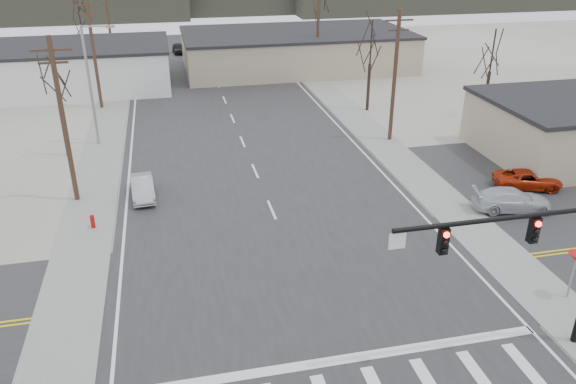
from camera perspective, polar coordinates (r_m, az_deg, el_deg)
name	(u,v)px	position (r m, az deg, el deg)	size (l,w,h in m)	color
ground	(304,286)	(26.85, 1.65, -9.52)	(140.00, 140.00, 0.00)	beige
main_road	(253,166)	(39.81, -3.60, 2.67)	(18.00, 110.00, 0.05)	#272729
cross_road	(304,286)	(26.84, 1.65, -9.49)	(90.00, 10.00, 0.04)	#272729
sidewalk_left	(102,152)	(44.36, -18.34, 3.83)	(3.00, 90.00, 0.06)	gray
sidewalk_right	(370,132)	(46.93, 8.33, 6.04)	(3.00, 90.00, 0.06)	gray
traffic_signal_mast	(556,249)	(22.87, 25.54, -5.21)	(8.95, 0.43, 7.20)	black
fire_hydrant	(93,221)	(33.22, -19.23, -2.82)	(0.24, 0.24, 0.87)	#A50C0C
yield_sign	(576,259)	(28.00, 27.25, -6.08)	(0.80, 0.80, 2.35)	gray
building_left_far	(59,67)	(63.57, -22.22, 11.65)	(22.30, 12.30, 4.50)	silver
building_right_far	(296,50)	(68.43, 0.83, 14.25)	(26.30, 14.30, 4.30)	tan
upole_left_b	(63,119)	(35.33, -21.87, 6.87)	(2.20, 0.30, 10.00)	#442E1F
upole_left_c	(94,51)	(54.60, -19.14, 13.34)	(2.20, 0.30, 10.00)	#442E1F
upole_left_d	(108,19)	(74.26, -17.79, 16.40)	(2.20, 0.30, 10.00)	#442E1F
upole_right_a	(395,75)	(44.03, 10.79, 11.64)	(2.20, 0.30, 10.00)	#442E1F
upole_right_b	(318,28)	(64.44, 3.05, 16.30)	(2.20, 0.30, 10.00)	#442E1F
streetlight_main	(92,79)	(44.83, -19.30, 10.74)	(2.40, 0.25, 9.00)	gray
tree_left_near	(56,86)	(43.19, -22.49, 9.92)	(3.30, 3.30, 7.35)	black
tree_right_mid	(371,45)	(51.51, 8.44, 14.57)	(3.74, 3.74, 8.33)	black
tree_left_far	(80,18)	(68.45, -20.40, 16.27)	(3.96, 3.96, 8.82)	black
tree_right_far	(320,9)	(76.76, 3.22, 18.03)	(3.52, 3.52, 7.84)	black
tree_lot	(493,53)	(52.25, 20.06, 13.11)	(3.52, 3.52, 7.84)	black
sedan_crossing	(142,188)	(36.00, -14.57, 0.44)	(1.33, 3.81, 1.25)	#999DA3
car_far_a	(224,71)	(64.04, -6.55, 12.13)	(2.27, 5.58, 1.62)	black
car_far_b	(179,48)	(78.40, -11.04, 14.14)	(1.49, 3.71, 1.26)	black
car_parked_red	(528,179)	(39.26, 23.18, 1.18)	(1.96, 4.24, 1.18)	#A12208
car_parked_silver	(512,200)	(35.77, 21.79, -0.75)	(1.86, 4.58, 1.33)	#AEB3B9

